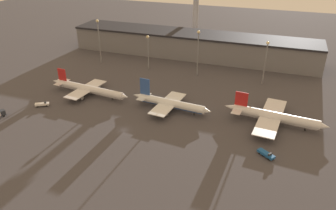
{
  "coord_description": "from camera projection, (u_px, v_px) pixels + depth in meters",
  "views": [
    {
      "loc": [
        60.01,
        -109.19,
        75.96
      ],
      "look_at": [
        14.09,
        18.52,
        6.0
      ],
      "focal_mm": 35.0,
      "sensor_mm": 36.0,
      "label": 1
    }
  ],
  "objects": [
    {
      "name": "service_vehicle_1",
      "position": [
        266.0,
        154.0,
        126.42
      ],
      "size": [
        7.29,
        6.23,
        2.52
      ],
      "rotation": [
        0.0,
        0.0,
        -0.63
      ],
      "color": "#195199",
      "rests_on": "ground"
    },
    {
      "name": "lamp_post_0",
      "position": [
        99.0,
        36.0,
        213.01
      ],
      "size": [
        1.8,
        1.8,
        29.06
      ],
      "color": "slate",
      "rests_on": "ground"
    },
    {
      "name": "lamp_post_1",
      "position": [
        148.0,
        48.0,
        204.38
      ],
      "size": [
        1.8,
        1.8,
        21.95
      ],
      "color": "slate",
      "rests_on": "ground"
    },
    {
      "name": "ground",
      "position": [
        124.0,
        130.0,
        144.18
      ],
      "size": [
        600.0,
        600.0,
        0.0
      ],
      "primitive_type": "plane",
      "color": "#423F44"
    },
    {
      "name": "airplane_1",
      "position": [
        170.0,
        103.0,
        159.79
      ],
      "size": [
        42.13,
        27.63,
        14.02
      ],
      "rotation": [
        0.0,
        0.0,
        -0.1
      ],
      "color": "white",
      "rests_on": "ground"
    },
    {
      "name": "lamp_post_2",
      "position": [
        198.0,
        48.0,
        193.23
      ],
      "size": [
        1.8,
        1.8,
        27.83
      ],
      "color": "slate",
      "rests_on": "ground"
    },
    {
      "name": "control_tower",
      "position": [
        196.0,
        5.0,
        263.36
      ],
      "size": [
        9.0,
        9.0,
        46.09
      ],
      "color": "#99999E",
      "rests_on": "ground"
    },
    {
      "name": "lamp_post_3",
      "position": [
        266.0,
        57.0,
        182.1
      ],
      "size": [
        1.8,
        1.8,
        25.31
      ],
      "color": "slate",
      "rests_on": "ground"
    },
    {
      "name": "terminal_building",
      "position": [
        192.0,
        45.0,
        229.82
      ],
      "size": [
        171.48,
        26.23,
        16.79
      ],
      "color": "slate",
      "rests_on": "ground"
    },
    {
      "name": "airplane_0",
      "position": [
        88.0,
        89.0,
        175.03
      ],
      "size": [
        49.42,
        27.27,
        12.11
      ],
      "rotation": [
        0.0,
        0.0,
        -0.1
      ],
      "color": "silver",
      "rests_on": "ground"
    },
    {
      "name": "airplane_2",
      "position": [
        274.0,
        117.0,
        147.37
      ],
      "size": [
        46.33,
        38.47,
        12.85
      ],
      "rotation": [
        0.0,
        0.0,
        -0.1
      ],
      "color": "silver",
      "rests_on": "ground"
    },
    {
      "name": "service_vehicle_2",
      "position": [
        42.0,
        104.0,
        163.97
      ],
      "size": [
        6.89,
        5.27,
        2.59
      ],
      "rotation": [
        0.0,
        0.0,
        0.53
      ],
      "color": "white",
      "rests_on": "ground"
    }
  ]
}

